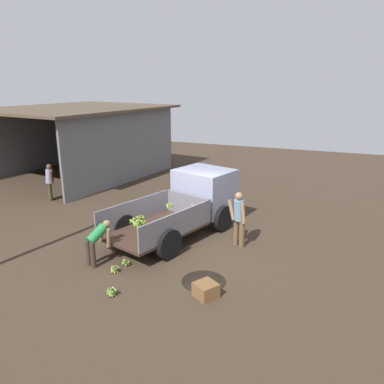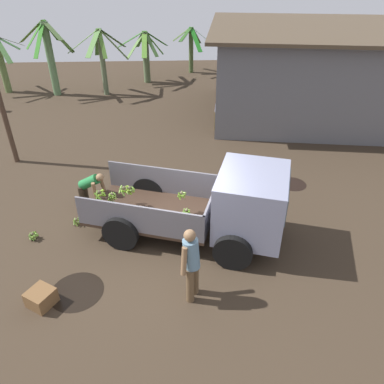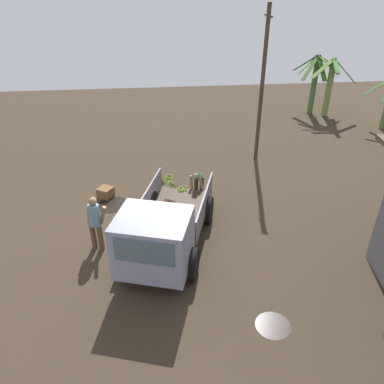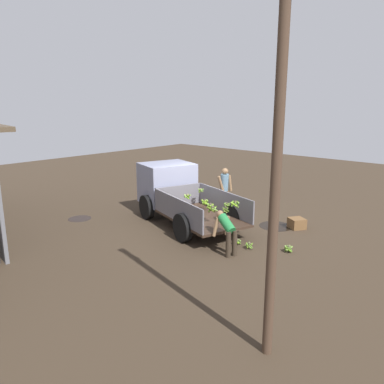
{
  "view_description": "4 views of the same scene",
  "coord_description": "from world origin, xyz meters",
  "views": [
    {
      "loc": [
        -9.92,
        -4.45,
        4.79
      ],
      "look_at": [
        0.29,
        -0.29,
        1.52
      ],
      "focal_mm": 35.0,
      "sensor_mm": 36.0,
      "label": 1
    },
    {
      "loc": [
        0.01,
        -7.13,
        5.97
      ],
      "look_at": [
        0.34,
        -0.3,
        1.56
      ],
      "focal_mm": 35.0,
      "sensor_mm": 36.0,
      "label": 2
    },
    {
      "loc": [
        9.18,
        -0.05,
        6.89
      ],
      "look_at": [
        -0.03,
        0.96,
        1.56
      ],
      "focal_mm": 35.0,
      "sensor_mm": 36.0,
      "label": 3
    },
    {
      "loc": [
        -8.11,
        9.26,
        4.11
      ],
      "look_at": [
        -0.13,
        0.44,
        1.23
      ],
      "focal_mm": 35.0,
      "sensor_mm": 36.0,
      "label": 4
    }
  ],
  "objects": [
    {
      "name": "person_worker_loading",
      "position": [
        -2.31,
        1.42,
        0.7
      ],
      "size": [
        0.77,
        0.59,
        1.16
      ],
      "rotation": [
        0.0,
        0.0,
        -0.32
      ],
      "color": "#352A1F",
      "rests_on": "ground"
    },
    {
      "name": "mud_patch_1",
      "position": [
        -2.13,
        -1.6,
        0.0
      ],
      "size": [
        1.11,
        1.11,
        0.01
      ],
      "primitive_type": "cylinder",
      "color": "black",
      "rests_on": "ground"
    },
    {
      "name": "wooden_crate_0",
      "position": [
        -2.75,
        -1.88,
        0.17
      ],
      "size": [
        0.66,
        0.66,
        0.34
      ],
      "primitive_type": "cube",
      "rotation": [
        0.0,
        0.0,
        1.02
      ],
      "color": "brown",
      "rests_on": "ground"
    },
    {
      "name": "cargo_truck",
      "position": [
        1.21,
        -0.04,
        1.01
      ],
      "size": [
        5.01,
        3.12,
        1.91
      ],
      "rotation": [
        0.0,
        0.0,
        -0.3
      ],
      "color": "#38271D",
      "rests_on": "ground"
    },
    {
      "name": "banana_bunch_on_ground_2",
      "position": [
        -3.54,
        0.17,
        0.11
      ],
      "size": [
        0.25,
        0.27,
        0.21
      ],
      "color": "brown",
      "rests_on": "ground"
    },
    {
      "name": "person_foreground_visitor",
      "position": [
        0.25,
        -1.81,
        0.94
      ],
      "size": [
        0.46,
        0.65,
        1.7
      ],
      "rotation": [
        0.0,
        0.0,
        2.69
      ],
      "color": "brown",
      "rests_on": "ground"
    },
    {
      "name": "banana_bunch_on_ground_1",
      "position": [
        -2.59,
        0.71,
        0.12
      ],
      "size": [
        0.23,
        0.23,
        0.2
      ],
      "color": "brown",
      "rests_on": "ground"
    },
    {
      "name": "mud_patch_0",
      "position": [
        3.56,
        2.42,
        0.0
      ],
      "size": [
        0.81,
        0.81,
        0.01
      ],
      "primitive_type": "cylinder",
      "color": "black",
      "rests_on": "ground"
    },
    {
      "name": "utility_pole",
      "position": [
        -5.35,
        4.34,
        3.13
      ],
      "size": [
        0.92,
        0.16,
        6.12
      ],
      "color": "#473326",
      "rests_on": "ground"
    },
    {
      "name": "ground",
      "position": [
        0.0,
        0.0,
        0.0
      ],
      "size": [
        36.0,
        36.0,
        0.0
      ],
      "primitive_type": "plane",
      "color": "#3A2D21"
    },
    {
      "name": "banana_bunch_on_ground_0",
      "position": [
        -2.13,
        0.65,
        0.1
      ],
      "size": [
        0.24,
        0.24,
        0.19
      ],
      "color": "brown",
      "rests_on": "ground"
    }
  ]
}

